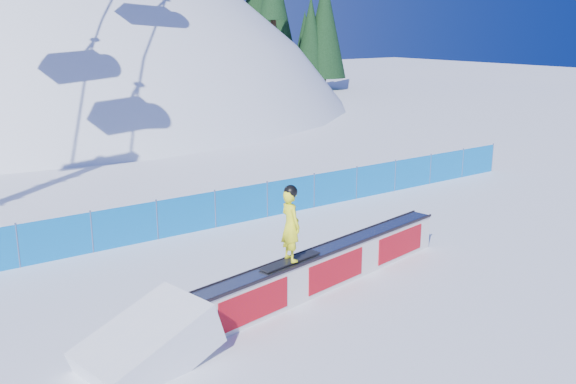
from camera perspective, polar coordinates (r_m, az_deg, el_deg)
ground at (r=19.02m, az=8.29°, el=-4.89°), size 160.00×160.00×0.00m
snow_hill at (r=61.27m, az=-21.12°, el=-9.76°), size 64.00×64.00×64.00m
safety_fence at (r=22.14m, az=0.29°, el=-0.29°), size 22.05×0.05×1.30m
rail_box at (r=16.02m, az=3.57°, el=-6.66°), size 8.43×2.10×1.01m
snow_ramp at (r=13.05m, az=-12.27°, el=-14.68°), size 2.84×2.05×1.61m
snowboarder at (r=14.61m, az=0.23°, el=-2.90°), size 1.77×0.65×1.82m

